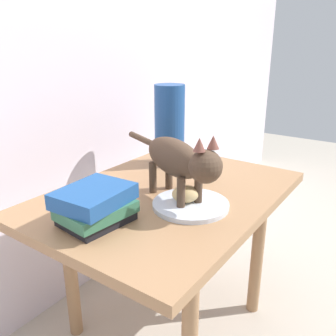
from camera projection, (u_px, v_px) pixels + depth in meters
The scene contains 10 objects.
ground_plane at pixel (168, 319), 1.31m from camera, with size 6.00×6.00×0.00m, color #B2A899.
back_panel at pixel (62, 0), 1.17m from camera, with size 4.00×0.04×2.20m, color silver.
side_table at pixel (168, 209), 1.16m from camera, with size 0.86×0.62×0.51m.
plate at pixel (191, 205), 1.03m from camera, with size 0.22×0.22×0.01m, color silver.
bread_roll at pixel (186, 194), 1.02m from camera, with size 0.08×0.06×0.05m, color #E0BC7A.
cat at pixel (179, 160), 1.02m from camera, with size 0.23×0.45×0.23m.
book_stack at pixel (95, 205), 0.92m from camera, with size 0.20×0.17×0.10m.
green_vase at pixel (170, 125), 1.36m from camera, with size 0.12×0.12×0.31m, color navy.
candle_jar at pixel (208, 161), 1.31m from camera, with size 0.07×0.07×0.08m.
tv_remote at pixel (86, 192), 1.11m from camera, with size 0.15×0.04×0.02m, color black.
Camera 1 is at (-0.86, -0.60, 0.96)m, focal length 37.83 mm.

